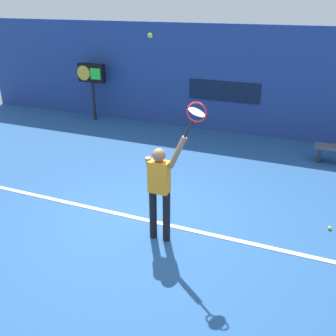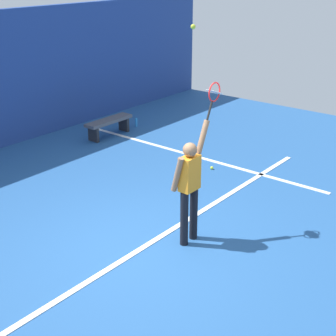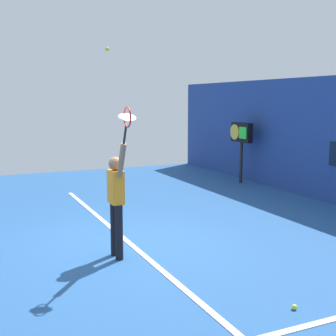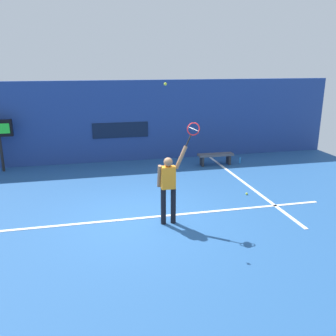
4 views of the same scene
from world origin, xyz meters
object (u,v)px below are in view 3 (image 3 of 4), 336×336
Objects in this scene: spare_ball at (294,307)px; scoreboard_clock at (241,136)px; tennis_racket at (127,119)px; tennis_player at (116,198)px; tennis_ball at (107,49)px.

scoreboard_clock is at bearing 150.92° from spare_ball.
tennis_racket is at bearing -45.90° from scoreboard_clock.
spare_ball is at bearing 27.21° from tennis_player.
tennis_racket reaches higher than spare_ball.
tennis_player is 28.82× the size of tennis_ball.
tennis_player is at bearing 41.90° from tennis_ball.
tennis_racket reaches higher than scoreboard_clock.
tennis_player reaches higher than spare_ball.
spare_ball is at bearing 33.26° from tennis_racket.
tennis_player is 3.25m from spare_ball.
spare_ball is (2.17, 1.42, -2.28)m from tennis_racket.
tennis_player is 1.43m from tennis_racket.
tennis_racket is 3.45m from spare_ball.
tennis_player is at bearing -152.79° from spare_ball.
tennis_racket is 0.33× the size of scoreboard_clock.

